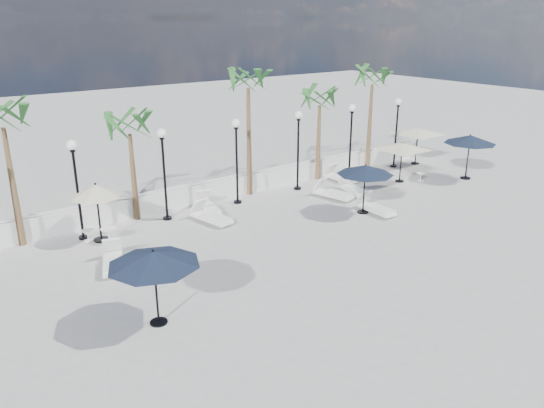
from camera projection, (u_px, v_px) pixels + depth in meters
ground at (335, 250)px, 19.22m from camera, size 100.00×100.00×0.00m
balustrade at (226, 188)px, 24.76m from camera, size 26.00×0.30×1.01m
lamppost_1 at (76, 176)px, 19.42m from camera, size 0.36×0.36×3.84m
lamppost_2 at (163, 162)px, 21.38m from camera, size 0.36×0.36×3.84m
lamppost_3 at (237, 150)px, 23.33m from camera, size 0.36×0.36×3.84m
lamppost_4 at (298, 139)px, 25.29m from camera, size 0.36×0.36×3.84m
lamppost_5 at (351, 131)px, 27.24m from camera, size 0.36×0.36×3.84m
lamppost_6 at (397, 123)px, 29.20m from camera, size 0.36×0.36×3.84m
palm_0 at (2, 124)px, 18.23m from camera, size 2.60×2.60×5.50m
palm_1 at (129, 130)px, 21.00m from camera, size 2.60×2.60×4.70m
palm_2 at (248, 85)px, 23.74m from camera, size 2.60×2.60×6.10m
palm_3 at (320, 103)px, 26.53m from camera, size 2.60×2.60×4.90m
palm_4 at (372, 82)px, 28.34m from camera, size 2.60×2.60×5.70m
lounger_1 at (112, 261)px, 17.83m from camera, size 1.26×2.03×0.73m
lounger_2 at (208, 207)px, 22.92m from camera, size 1.06×2.07×0.74m
lounger_3 at (211, 216)px, 21.82m from camera, size 1.04×2.09×0.75m
lounger_4 at (376, 208)px, 22.85m from camera, size 0.70×1.96×0.73m
lounger_5 at (353, 188)px, 25.44m from camera, size 1.04×1.96×0.70m
lounger_6 at (333, 193)px, 24.74m from camera, size 1.07×2.08×0.75m
lounger_7 at (340, 177)px, 27.29m from camera, size 0.66×1.92×0.71m
side_table_0 at (109, 234)px, 19.82m from camera, size 0.58×0.58×0.57m
side_table_1 at (88, 234)px, 19.98m from camera, size 0.45×0.45×0.43m
side_table_2 at (421, 176)px, 27.36m from camera, size 0.44×0.44×0.43m
parasol_navy_left at (154, 258)px, 14.00m from camera, size 2.52×2.52×2.23m
parasol_navy_mid at (365, 170)px, 22.34m from camera, size 2.42×2.42×2.17m
parasol_navy_right at (470, 140)px, 27.14m from camera, size 2.64×2.64×2.37m
parasol_cream_sq_a at (403, 144)px, 26.66m from camera, size 4.39×4.39×2.15m
parasol_cream_sq_b at (418, 129)px, 29.95m from camera, size 4.44×4.44×2.23m
parasol_cream_small at (96, 191)px, 19.45m from camera, size 1.86×1.86×2.28m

